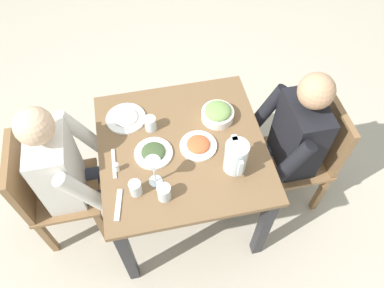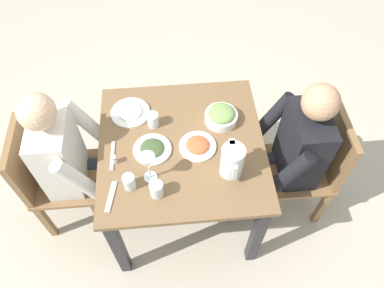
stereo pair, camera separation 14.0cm
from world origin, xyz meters
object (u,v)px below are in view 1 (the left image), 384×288
object	(u,v)px
diner_far	(282,144)
wine_glass	(153,167)
plate_rice_curry	(198,145)
water_glass_near_left	(164,193)
chair_far	(309,152)
water_glass_far_right	(135,188)
water_glass_near_right	(150,124)
plate_dolmas	(153,153)
salad_bowl	(218,113)
chair_near	(48,189)
salt_shaker	(116,167)
dining_table	(182,158)
water_pitcher	(236,157)
diner_near	(77,171)
plate_yoghurt	(126,118)

from	to	relation	value
diner_far	wine_glass	size ratio (longest dim) A/B	5.85
plate_rice_curry	water_glass_near_left	xyz separation A→B (m)	(0.26, -0.23, 0.03)
chair_far	water_glass_far_right	distance (m)	1.15
plate_rice_curry	water_glass_near_right	distance (m)	0.29
plate_dolmas	salad_bowl	bearing A→B (deg)	113.49
chair_near	salt_shaker	bearing A→B (deg)	73.82
dining_table	chair_far	distance (m)	0.82
water_pitcher	dining_table	bearing A→B (deg)	-128.25
water_glass_near_right	wine_glass	xyz separation A→B (m)	(0.34, -0.03, 0.10)
water_pitcher	plate_dolmas	distance (m)	0.44
dining_table	plate_rice_curry	size ratio (longest dim) A/B	4.48
dining_table	salt_shaker	distance (m)	0.40
chair_near	salad_bowl	bearing A→B (deg)	95.80
diner_far	plate_rice_curry	size ratio (longest dim) A/B	5.67
diner_far	salad_bowl	world-z (taller)	diner_far
salad_bowl	dining_table	bearing A→B (deg)	-57.76
chair_far	diner_near	distance (m)	1.41
plate_rice_curry	wine_glass	world-z (taller)	wine_glass
wine_glass	plate_dolmas	bearing A→B (deg)	175.26
salad_bowl	plate_yoghurt	bearing A→B (deg)	-100.75
dining_table	salad_bowl	distance (m)	0.33
chair_near	diner_near	world-z (taller)	diner_near
dining_table	plate_dolmas	world-z (taller)	plate_dolmas
salad_bowl	salt_shaker	world-z (taller)	salad_bowl
dining_table	plate_yoghurt	world-z (taller)	plate_yoghurt
chair_far	water_pitcher	xyz separation A→B (m)	(0.17, -0.56, 0.37)
plate_rice_curry	water_glass_near_left	bearing A→B (deg)	-40.98
diner_near	water_glass_far_right	xyz separation A→B (m)	(0.28, 0.32, 0.17)
water_glass_far_right	salt_shaker	distance (m)	0.17
dining_table	wine_glass	xyz separation A→B (m)	(0.19, -0.17, 0.27)
plate_dolmas	salt_shaker	size ratio (longest dim) A/B	3.82
salad_bowl	wine_glass	xyz separation A→B (m)	(0.34, -0.41, 0.10)
plate_rice_curry	dining_table	bearing A→B (deg)	-106.39
diner_far	salt_shaker	world-z (taller)	diner_far
plate_yoghurt	wine_glass	xyz separation A→B (m)	(0.44, 0.11, 0.13)
chair_near	plate_rice_curry	distance (m)	0.94
dining_table	salt_shaker	size ratio (longest dim) A/B	16.77
chair_near	chair_far	world-z (taller)	same
wine_glass	salad_bowl	bearing A→B (deg)	129.79
diner_far	plate_dolmas	size ratio (longest dim) A/B	5.55
chair_near	chair_far	bearing A→B (deg)	87.80
diner_near	water_pitcher	distance (m)	0.90
chair_near	salad_bowl	size ratio (longest dim) A/B	4.60
water_glass_far_right	water_glass_near_right	bearing A→B (deg)	161.46
salt_shaker	chair_far	bearing A→B (deg)	93.26
plate_dolmas	water_glass_near_left	bearing A→B (deg)	3.48
dining_table	water_glass_near_left	xyz separation A→B (m)	(0.29, -0.14, 0.17)
plate_yoghurt	chair_near	bearing A→B (deg)	-68.70
water_pitcher	plate_yoghurt	size ratio (longest dim) A/B	0.84
salad_bowl	plate_dolmas	xyz separation A→B (m)	(0.17, -0.40, -0.03)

